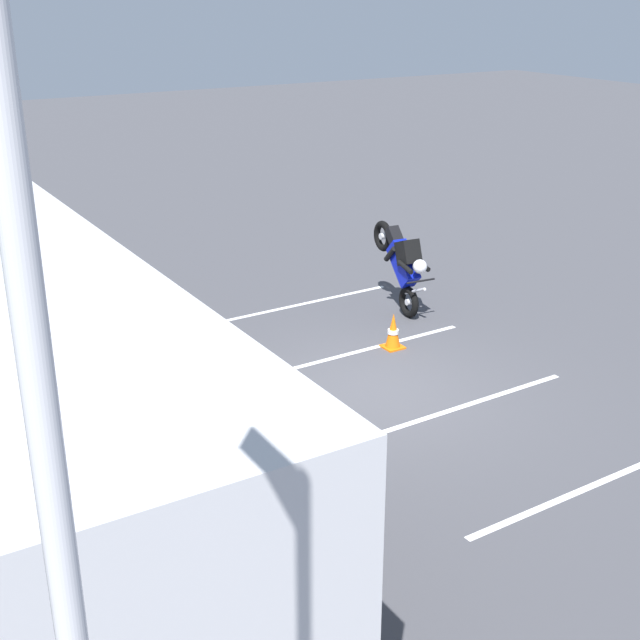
% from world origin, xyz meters
% --- Properties ---
extents(ground_plane, '(80.00, 80.00, 0.00)m').
position_xyz_m(ground_plane, '(0.00, 0.00, 0.00)').
color(ground_plane, '#424247').
extents(tour_bus, '(11.03, 2.71, 3.25)m').
position_xyz_m(tour_bus, '(-0.50, 5.26, 1.65)').
color(tour_bus, silver).
rests_on(tour_bus, ground_plane).
extents(spectator_far_left, '(0.57, 0.32, 1.75)m').
position_xyz_m(spectator_far_left, '(-2.46, 2.74, 1.04)').
color(spectator_far_left, '#473823').
rests_on(spectator_far_left, ground_plane).
extents(spectator_left, '(0.57, 0.32, 1.66)m').
position_xyz_m(spectator_left, '(-1.28, 3.00, 0.98)').
color(spectator_left, '#473823').
rests_on(spectator_left, ground_plane).
extents(spectator_centre, '(0.57, 0.31, 1.78)m').
position_xyz_m(spectator_centre, '(0.02, 2.73, 1.07)').
color(spectator_centre, black).
rests_on(spectator_centre, ground_plane).
extents(spectator_right, '(0.57, 0.31, 1.66)m').
position_xyz_m(spectator_right, '(1.37, 2.66, 0.98)').
color(spectator_right, '#473823').
rests_on(spectator_right, ground_plane).
extents(spectator_far_right, '(0.57, 0.31, 1.72)m').
position_xyz_m(spectator_far_right, '(2.66, 2.66, 1.02)').
color(spectator_far_right, black).
rests_on(spectator_far_right, ground_plane).
extents(parked_motorcycle_silver, '(2.02, 0.73, 0.99)m').
position_xyz_m(parked_motorcycle_silver, '(1.09, 3.45, 0.48)').
color(parked_motorcycle_silver, black).
rests_on(parked_motorcycle_silver, ground_plane).
extents(stunt_motorcycle, '(2.00, 0.61, 1.74)m').
position_xyz_m(stunt_motorcycle, '(2.60, -2.48, 1.02)').
color(stunt_motorcycle, black).
rests_on(stunt_motorcycle, ground_plane).
extents(traffic_cone, '(0.34, 0.34, 0.63)m').
position_xyz_m(traffic_cone, '(1.26, -1.34, 0.30)').
color(traffic_cone, orange).
rests_on(traffic_cone, ground_plane).
extents(bay_line_a, '(0.23, 4.23, 0.01)m').
position_xyz_m(bay_line_a, '(-3.61, -1.00, 0.00)').
color(bay_line_a, white).
rests_on(bay_line_a, ground_plane).
extents(bay_line_b, '(0.22, 3.89, 0.01)m').
position_xyz_m(bay_line_b, '(-1.09, -1.00, 0.00)').
color(bay_line_b, white).
rests_on(bay_line_b, ground_plane).
extents(bay_line_c, '(0.22, 3.77, 0.01)m').
position_xyz_m(bay_line_c, '(1.42, -1.00, 0.00)').
color(bay_line_c, white).
rests_on(bay_line_c, ground_plane).
extents(bay_line_d, '(0.22, 4.09, 0.01)m').
position_xyz_m(bay_line_d, '(3.94, -1.00, 0.00)').
color(bay_line_d, white).
rests_on(bay_line_d, ground_plane).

